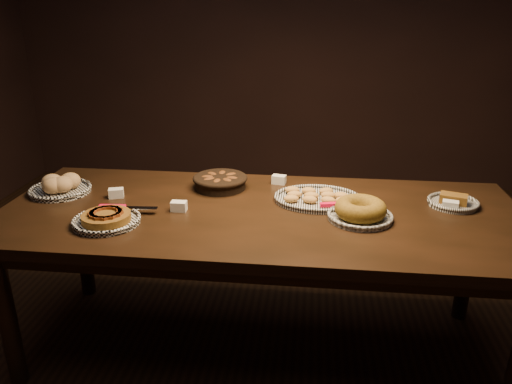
# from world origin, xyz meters

# --- Properties ---
(ground) EXTENTS (5.00, 5.00, 0.00)m
(ground) POSITION_xyz_m (0.00, 0.00, 0.00)
(ground) COLOR black
(ground) RESTS_ON ground
(buffet_table) EXTENTS (2.40, 1.00, 0.75)m
(buffet_table) POSITION_xyz_m (0.00, 0.00, 0.68)
(buffet_table) COLOR black
(buffet_table) RESTS_ON ground
(apple_tart_plate) EXTENTS (0.33, 0.29, 0.06)m
(apple_tart_plate) POSITION_xyz_m (-0.64, -0.22, 0.77)
(apple_tart_plate) COLOR white
(apple_tart_plate) RESTS_ON buffet_table
(madeleine_platter) EXTENTS (0.41, 0.34, 0.05)m
(madeleine_platter) POSITION_xyz_m (0.26, 0.14, 0.77)
(madeleine_platter) COLOR black
(madeleine_platter) RESTS_ON buffet_table
(bundt_cake_plate) EXTENTS (0.32, 0.29, 0.09)m
(bundt_cake_plate) POSITION_xyz_m (0.45, -0.05, 0.79)
(bundt_cake_plate) COLOR black
(bundt_cake_plate) RESTS_ON buffet_table
(croissant_basket) EXTENTS (0.34, 0.34, 0.07)m
(croissant_basket) POSITION_xyz_m (-0.23, 0.27, 0.79)
(croissant_basket) COLOR black
(croissant_basket) RESTS_ON buffet_table
(bread_roll_plate) EXTENTS (0.30, 0.30, 0.09)m
(bread_roll_plate) POSITION_xyz_m (-1.02, 0.11, 0.79)
(bread_roll_plate) COLOR white
(bread_roll_plate) RESTS_ON buffet_table
(loaf_plate) EXTENTS (0.24, 0.24, 0.06)m
(loaf_plate) POSITION_xyz_m (0.89, 0.16, 0.77)
(loaf_plate) COLOR black
(loaf_plate) RESTS_ON buffet_table
(tent_cards) EXTENTS (1.66, 0.47, 0.04)m
(tent_cards) POSITION_xyz_m (0.06, 0.10, 0.77)
(tent_cards) COLOR white
(tent_cards) RESTS_ON buffet_table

